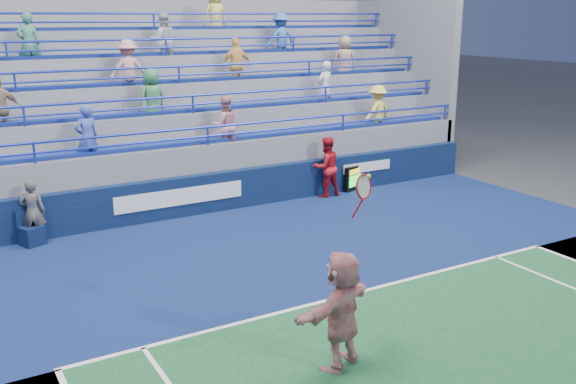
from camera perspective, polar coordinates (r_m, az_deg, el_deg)
ground at (r=12.73m, az=5.31°, el=-9.20°), size 120.00×120.00×0.00m
sponsor_wall at (r=17.91m, az=-6.71°, el=-0.03°), size 18.00×0.32×1.10m
bleacher_stand at (r=21.12m, az=-10.93°, el=4.94°), size 18.00×5.60×6.13m
serve_speed_board at (r=20.20m, az=6.15°, el=1.31°), size 1.11×0.48×0.79m
judge_chair at (r=16.43m, az=-21.83°, el=-3.51°), size 0.62×0.64×0.84m
tennis_player at (r=9.97m, az=4.76°, el=-10.38°), size 1.85×1.17×3.05m
line_judge at (r=16.36m, az=-21.75°, el=-1.65°), size 0.67×0.54×1.59m
ball_girl at (r=19.25m, az=3.41°, el=2.24°), size 0.90×0.71×1.82m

